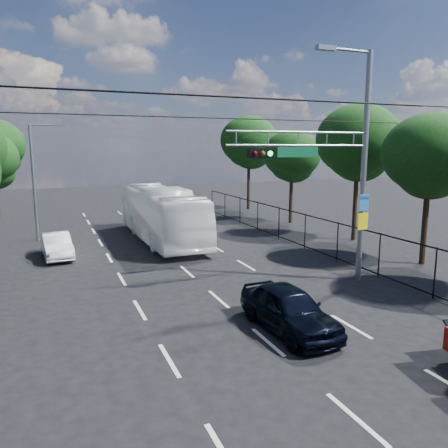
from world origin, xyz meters
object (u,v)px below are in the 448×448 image
navy_hatchback (289,309)px  white_van (57,245)px  white_bus (161,214)px  signal_mast (340,158)px

navy_hatchback → white_van: 14.23m
white_bus → white_van: size_ratio=3.09×
signal_mast → white_van: 14.90m
white_bus → white_van: 6.66m
signal_mast → navy_hatchback: (-4.29, -3.47, -4.54)m
signal_mast → white_bus: bearing=111.9°
white_bus → signal_mast: bearing=-68.6°
navy_hatchback → signal_mast: bearing=36.6°
white_bus → white_van: bearing=-160.1°
white_van → white_bus: bearing=15.7°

